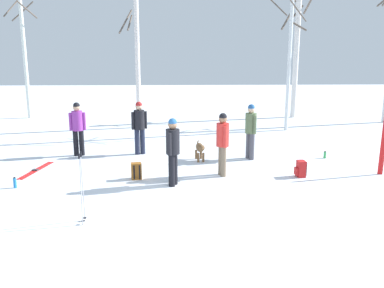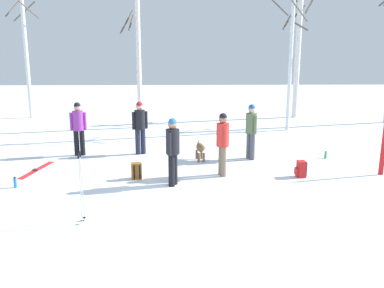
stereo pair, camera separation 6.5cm
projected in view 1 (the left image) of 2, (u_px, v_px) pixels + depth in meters
ground_plane at (196, 210)px, 9.02m from camera, size 60.00×60.00×0.00m
person_0 at (173, 147)px, 10.43m from camera, size 0.34×0.49×1.72m
person_1 at (251, 128)px, 12.91m from camera, size 0.34×0.48×1.72m
person_2 at (78, 125)px, 13.33m from camera, size 0.51×0.34×1.72m
person_3 at (139, 124)px, 13.51m from camera, size 0.49×0.34×1.72m
person_4 at (223, 140)px, 11.23m from camera, size 0.34×0.51×1.72m
dog at (200, 148)px, 12.83m from camera, size 0.30×0.89×0.57m
ski_pair_planted_0 at (383, 143)px, 11.34m from camera, size 0.15×0.06×1.80m
ski_pair_lying_1 at (36, 170)px, 11.90m from camera, size 0.49×1.74×0.05m
ski_poles_0 at (82, 186)px, 8.20m from camera, size 0.07×0.25×1.44m
backpack_0 at (301, 169)px, 11.29m from camera, size 0.30×0.27×0.44m
backpack_1 at (136, 171)px, 11.09m from camera, size 0.30×0.32×0.44m
water_bottle_0 at (15, 183)px, 10.41m from camera, size 0.08×0.08×0.27m
water_bottle_1 at (325, 155)px, 13.19m from camera, size 0.08×0.08×0.23m
birch_tree_1 at (23, 37)px, 19.82m from camera, size 1.49×1.48×7.45m
birch_tree_2 at (137, 40)px, 17.40m from camera, size 1.06×1.44×7.00m
birch_tree_3 at (290, 35)px, 16.78m from camera, size 1.60×1.58×7.44m
birch_tree_4 at (296, 47)px, 20.14m from camera, size 1.37×1.33×6.46m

